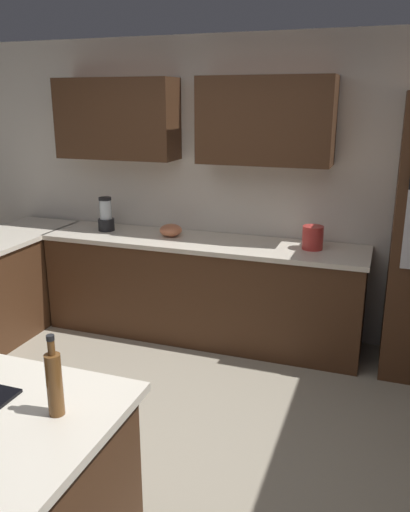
# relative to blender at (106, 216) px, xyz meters

# --- Properties ---
(ground_plane) EXTENTS (14.00, 14.00, 0.00)m
(ground_plane) POSITION_rel_blender_xyz_m (-1.05, 1.76, -1.03)
(ground_plane) COLOR #9E937F
(wall_back) EXTENTS (6.00, 0.44, 2.60)m
(wall_back) POSITION_rel_blender_xyz_m (-0.98, -0.28, 0.42)
(wall_back) COLOR silver
(wall_back) RESTS_ON ground
(lower_cabinets_back) EXTENTS (2.80, 0.60, 0.86)m
(lower_cabinets_back) POSITION_rel_blender_xyz_m (-0.95, 0.04, -0.60)
(lower_cabinets_back) COLOR #472B19
(lower_cabinets_back) RESTS_ON ground
(countertop_back) EXTENTS (2.84, 0.64, 0.04)m
(countertop_back) POSITION_rel_blender_xyz_m (-0.95, 0.04, -0.15)
(countertop_back) COLOR silver
(countertop_back) RESTS_ON lower_cabinets_back
(blender) EXTENTS (0.15, 0.15, 0.31)m
(blender) POSITION_rel_blender_xyz_m (0.00, 0.00, 0.00)
(blender) COLOR black
(blender) RESTS_ON countertop_back
(mixing_bowl) EXTENTS (0.20, 0.20, 0.11)m
(mixing_bowl) POSITION_rel_blender_xyz_m (-0.65, -0.00, -0.08)
(mixing_bowl) COLOR #CC724C
(mixing_bowl) RESTS_ON countertop_back
(kettle) EXTENTS (0.17, 0.17, 0.19)m
(kettle) POSITION_rel_blender_xyz_m (-1.90, -0.00, -0.04)
(kettle) COLOR red
(kettle) RESTS_ON countertop_back
(second_bottle) EXTENTS (0.06, 0.06, 0.33)m
(second_bottle) POSITION_rel_blender_xyz_m (-1.31, 2.68, 0.00)
(second_bottle) COLOR brown
(second_bottle) RESTS_ON island_top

